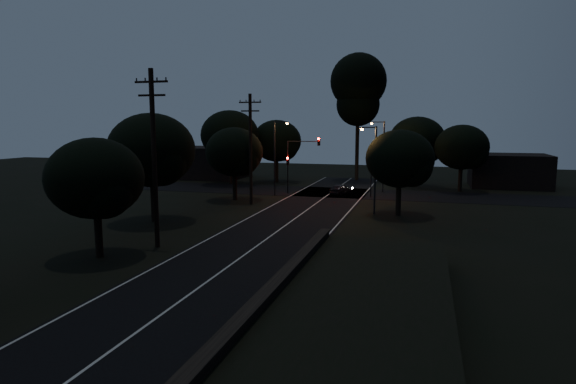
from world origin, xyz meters
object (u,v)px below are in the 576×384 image
Objects in this scene: signal_left at (288,168)px; car at (341,189)px; streetlight_a at (276,153)px; streetlight_b at (382,151)px; utility_pole_far at (251,147)px; streetlight_c at (373,164)px; signal_mast at (303,155)px; signal_right at (371,170)px; tall_pine at (358,89)px; utility_pole_mid at (154,156)px.

signal_left is 6.31m from car.
streetlight_a and streetlight_b have the same top height.
utility_pole_far reaches higher than streetlight_c.
utility_pole_far is 12.40m from car.
streetlight_a reaches higher than signal_mast.
streetlight_a reaches higher than signal_right.
signal_right is at bearing -0.03° from signal_mast.
streetlight_a is at bearing -150.52° from streetlight_b.
utility_pole_far is 13.53m from signal_right.
streetlight_b is 14.01m from streetlight_c.
streetlight_a is at bearing -140.23° from signal_mast.
signal_mast is at bearing 30.55° from car.
utility_pole_far is at bearing 70.20° from car.
car is (5.83, 0.80, -2.27)m from signal_left.
signal_right is (3.60, -15.01, -9.53)m from tall_pine.
signal_mast reaches higher than signal_right.
tall_pine is (7.00, 23.00, 6.89)m from utility_pole_far.
utility_pole_far is 0.61× the size of tall_pine.
streetlight_b is at bearing 46.70° from utility_pole_far.
streetlight_c is at bearing -9.60° from utility_pole_far.
signal_mast is (-3.91, -15.01, -8.03)m from tall_pine.
streetlight_a is (-0.71, -1.99, 1.80)m from signal_left.
utility_pole_mid is at bearing -111.30° from streetlight_b.
signal_left is at bearing -179.87° from signal_mast.
signal_left is 2.77m from streetlight_a.
tall_pine is at bearing 100.93° from streetlight_c.
streetlight_a is at bearing 42.75° from car.
utility_pole_mid reaches higher than streetlight_c.
utility_pole_far is at bearing -106.93° from tall_pine.
signal_mast is at bearing 82.96° from utility_pole_mid.
streetlight_c reaches higher than signal_right.
utility_pole_far is at bearing 170.40° from streetlight_c.
signal_right is at bearing 0.00° from signal_left.
streetlight_a is (0.69, 6.00, -0.85)m from utility_pole_far.
car is at bearing 50.54° from utility_pole_far.
utility_pole_mid reaches higher than streetlight_a.
car is at bearing 113.07° from streetlight_c.
signal_right is 0.51× the size of streetlight_b.
streetlight_a is 12.19m from streetlight_b.
signal_mast is 0.83× the size of streetlight_c.
signal_mast is 5.66m from car.
signal_mast reaches higher than car.
signal_left is (-5.60, -15.01, -9.53)m from tall_pine.
streetlight_c is (10.43, -9.99, 1.51)m from signal_left.
signal_mast is at bearing 0.13° from signal_left.
tall_pine reaches higher than signal_right.
utility_pole_mid is 25.19m from signal_left.
tall_pine reaches higher than streetlight_a.
streetlight_a is (0.69, 23.00, -1.10)m from utility_pole_mid.
streetlight_a is (-6.31, -17.00, -7.74)m from tall_pine.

